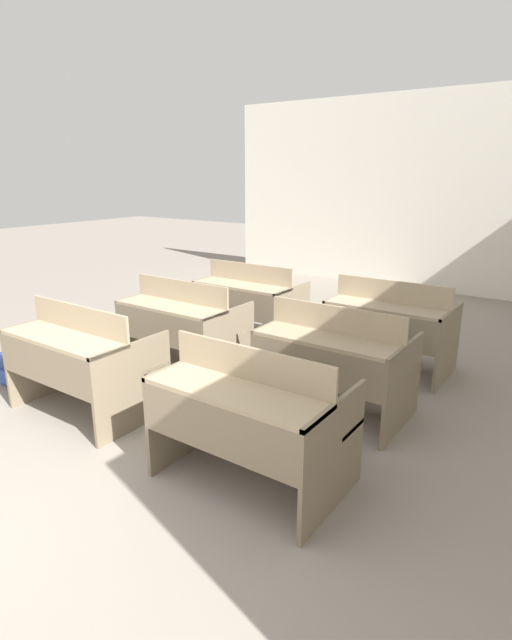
{
  "coord_description": "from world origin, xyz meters",
  "views": [
    {
      "loc": [
        2.57,
        -0.85,
        1.89
      ],
      "look_at": [
        0.36,
        2.31,
        0.76
      ],
      "focal_mm": 28.0,
      "sensor_mm": 36.0,
      "label": 1
    }
  ],
  "objects_px": {
    "bench_third_left": "(249,301)",
    "schoolbag": "(20,369)",
    "bench_third_right": "(390,324)",
    "bench_front_left": "(82,358)",
    "bench_second_left": "(182,324)",
    "bench_second_right": "(334,359)",
    "bench_front_right": "(250,414)"
  },
  "relations": [
    {
      "from": "bench_second_right",
      "to": "bench_third_right",
      "type": "height_order",
      "value": "same"
    },
    {
      "from": "schoolbag",
      "to": "bench_second_right",
      "type": "bearing_deg",
      "value": 23.36
    },
    {
      "from": "bench_third_right",
      "to": "schoolbag",
      "type": "relative_size",
      "value": 3.6
    },
    {
      "from": "bench_second_left",
      "to": "schoolbag",
      "type": "distance_m",
      "value": 1.55
    },
    {
      "from": "bench_second_right",
      "to": "bench_third_left",
      "type": "distance_m",
      "value": 2.01
    },
    {
      "from": "bench_second_left",
      "to": "bench_second_right",
      "type": "distance_m",
      "value": 1.66
    },
    {
      "from": "bench_front_left",
      "to": "bench_third_left",
      "type": "xyz_separation_m",
      "value": [
        0.02,
        2.28,
        0.0
      ]
    },
    {
      "from": "bench_front_right",
      "to": "bench_second_left",
      "type": "distance_m",
      "value": 2.04
    },
    {
      "from": "bench_front_left",
      "to": "bench_front_right",
      "type": "bearing_deg",
      "value": -0.7
    },
    {
      "from": "bench_second_left",
      "to": "bench_second_right",
      "type": "height_order",
      "value": "same"
    },
    {
      "from": "bench_second_left",
      "to": "bench_third_left",
      "type": "relative_size",
      "value": 1.0
    },
    {
      "from": "bench_second_left",
      "to": "bench_second_right",
      "type": "bearing_deg",
      "value": -0.73
    },
    {
      "from": "bench_second_left",
      "to": "bench_third_left",
      "type": "bearing_deg",
      "value": 89.77
    },
    {
      "from": "bench_second_right",
      "to": "bench_third_left",
      "type": "bearing_deg",
      "value": 145.27
    },
    {
      "from": "bench_front_left",
      "to": "bench_front_right",
      "type": "xyz_separation_m",
      "value": [
        1.68,
        -0.02,
        0.0
      ]
    },
    {
      "from": "bench_second_right",
      "to": "bench_second_left",
      "type": "bearing_deg",
      "value": 179.27
    },
    {
      "from": "bench_front_right",
      "to": "schoolbag",
      "type": "bearing_deg",
      "value": 179.67
    },
    {
      "from": "bench_front_left",
      "to": "bench_second_left",
      "type": "bearing_deg",
      "value": 89.32
    },
    {
      "from": "bench_front_left",
      "to": "schoolbag",
      "type": "bearing_deg",
      "value": -179.69
    },
    {
      "from": "bench_third_right",
      "to": "schoolbag",
      "type": "distance_m",
      "value": 3.54
    },
    {
      "from": "bench_second_right",
      "to": "bench_front_right",
      "type": "bearing_deg",
      "value": -89.79
    },
    {
      "from": "bench_third_left",
      "to": "schoolbag",
      "type": "xyz_separation_m",
      "value": [
        -0.98,
        -2.29,
        -0.32
      ]
    },
    {
      "from": "bench_third_right",
      "to": "schoolbag",
      "type": "height_order",
      "value": "bench_third_right"
    },
    {
      "from": "bench_second_left",
      "to": "schoolbag",
      "type": "bearing_deg",
      "value": -130.13
    },
    {
      "from": "bench_front_left",
      "to": "bench_second_right",
      "type": "distance_m",
      "value": 2.02
    },
    {
      "from": "bench_front_left",
      "to": "bench_front_right",
      "type": "relative_size",
      "value": 1.0
    },
    {
      "from": "bench_front_right",
      "to": "bench_second_left",
      "type": "bearing_deg",
      "value": 144.76
    },
    {
      "from": "bench_third_right",
      "to": "bench_second_left",
      "type": "bearing_deg",
      "value": -145.38
    },
    {
      "from": "bench_front_right",
      "to": "bench_second_right",
      "type": "xyz_separation_m",
      "value": [
        -0.0,
        1.15,
        0.0
      ]
    },
    {
      "from": "bench_second_right",
      "to": "schoolbag",
      "type": "relative_size",
      "value": 3.6
    },
    {
      "from": "bench_third_right",
      "to": "schoolbag",
      "type": "xyz_separation_m",
      "value": [
        -2.66,
        -2.32,
        -0.32
      ]
    },
    {
      "from": "bench_front_left",
      "to": "bench_second_right",
      "type": "bearing_deg",
      "value": 34.12
    }
  ]
}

